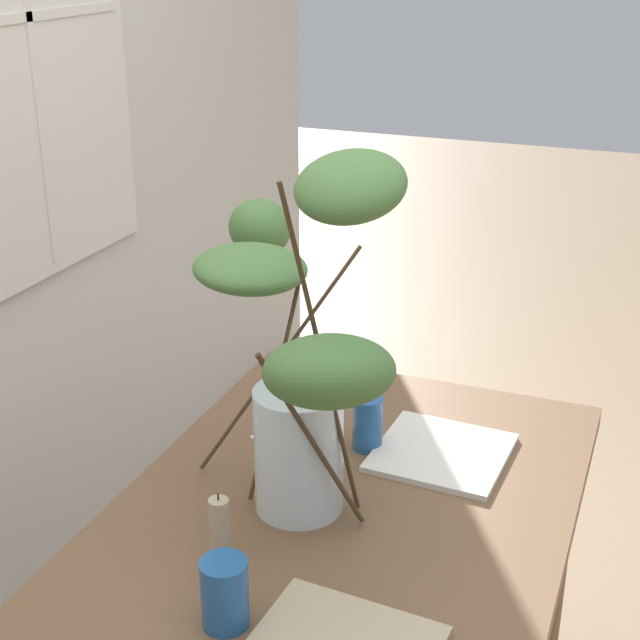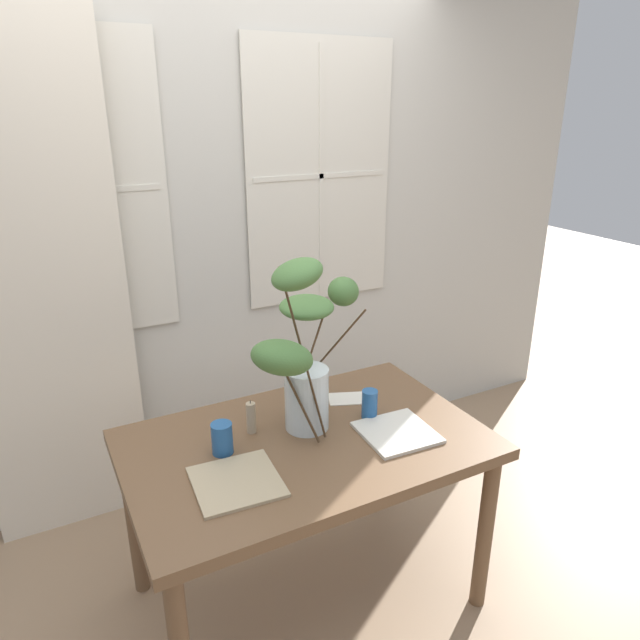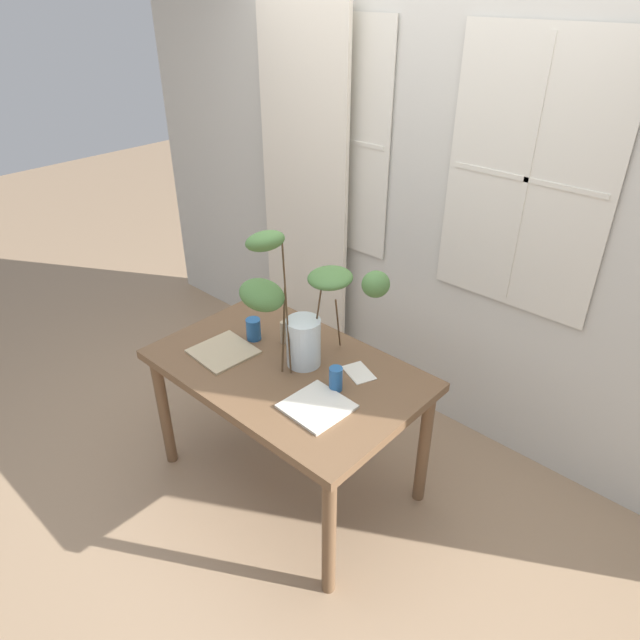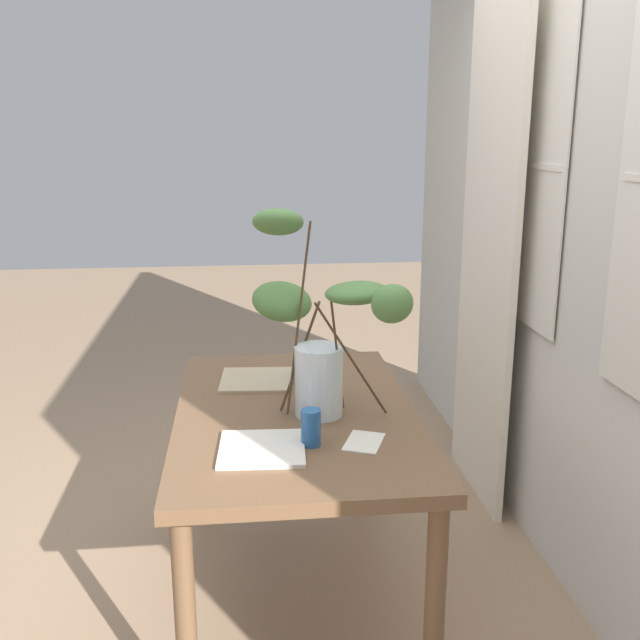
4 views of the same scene
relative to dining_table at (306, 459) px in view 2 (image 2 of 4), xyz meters
The scene contains 11 objects.
ground 0.67m from the dining_table, ahead, with size 14.00×14.00×0.00m, color #9E7F60.
back_wall_with_windows 1.33m from the dining_table, 90.00° to the left, with size 4.69×0.14×2.86m.
curtain_sheer_side 1.32m from the dining_table, 129.42° to the left, with size 0.70×0.03×2.32m, color silver.
dining_table is the anchor object (origin of this frame).
vase_with_branches 0.41m from the dining_table, 67.69° to the left, with size 0.67×0.57×0.74m.
drinking_glass_blue_left 0.34m from the dining_table, 168.65° to the left, with size 0.08×0.08×0.12m, color #235693.
drinking_glass_blue_right 0.33m from the dining_table, ahead, with size 0.06×0.06×0.12m, color #235693.
plate_square_left 0.36m from the dining_table, 157.76° to the right, with size 0.28×0.28×0.01m, color tan.
plate_square_right 0.36m from the dining_table, 21.87° to the right, with size 0.26×0.26×0.01m, color silver.
napkin_folded 0.37m from the dining_table, 33.42° to the left, with size 0.16×0.11×0.00m, color silver.
pillar_candle 0.26m from the dining_table, 138.56° to the left, with size 0.04×0.04×0.14m.
Camera 2 is at (-0.82, -1.67, 1.94)m, focal length 32.50 mm.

